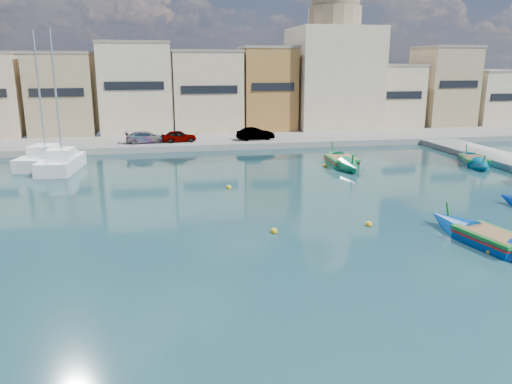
{
  "coord_description": "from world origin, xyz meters",
  "views": [
    {
      "loc": [
        -11.35,
        -20.65,
        8.45
      ],
      "look_at": [
        -6.22,
        6.0,
        1.4
      ],
      "focal_mm": 35.0,
      "sensor_mm": 36.0,
      "label": 1
    }
  ],
  "objects_px": {
    "luzzu_cyan_mid": "(474,161)",
    "luzzu_blue_south": "(492,241)",
    "luzzu_green": "(342,162)",
    "yacht_midnorth": "(68,161)",
    "church_block": "(333,63)",
    "yacht_north": "(54,157)"
  },
  "relations": [
    {
      "from": "luzzu_blue_south",
      "to": "yacht_midnorth",
      "type": "height_order",
      "value": "yacht_midnorth"
    },
    {
      "from": "luzzu_green",
      "to": "yacht_north",
      "type": "bearing_deg",
      "value": 165.28
    },
    {
      "from": "church_block",
      "to": "yacht_midnorth",
      "type": "distance_m",
      "value": 34.72
    },
    {
      "from": "luzzu_cyan_mid",
      "to": "yacht_midnorth",
      "type": "bearing_deg",
      "value": 170.47
    },
    {
      "from": "luzzu_green",
      "to": "yacht_north",
      "type": "height_order",
      "value": "yacht_north"
    },
    {
      "from": "church_block",
      "to": "luzzu_green",
      "type": "bearing_deg",
      "value": -106.71
    },
    {
      "from": "church_block",
      "to": "yacht_north",
      "type": "relative_size",
      "value": 1.61
    },
    {
      "from": "church_block",
      "to": "luzzu_cyan_mid",
      "type": "distance_m",
      "value": 24.8
    },
    {
      "from": "church_block",
      "to": "luzzu_blue_south",
      "type": "bearing_deg",
      "value": -98.53
    },
    {
      "from": "yacht_north",
      "to": "yacht_midnorth",
      "type": "distance_m",
      "value": 2.68
    },
    {
      "from": "luzzu_blue_south",
      "to": "yacht_north",
      "type": "xyz_separation_m",
      "value": [
        -24.51,
        25.98,
        0.22
      ]
    },
    {
      "from": "luzzu_cyan_mid",
      "to": "luzzu_blue_south",
      "type": "distance_m",
      "value": 21.21
    },
    {
      "from": "luzzu_blue_south",
      "to": "yacht_north",
      "type": "height_order",
      "value": "yacht_north"
    },
    {
      "from": "luzzu_green",
      "to": "yacht_north",
      "type": "distance_m",
      "value": 25.07
    },
    {
      "from": "luzzu_cyan_mid",
      "to": "yacht_north",
      "type": "height_order",
      "value": "yacht_north"
    },
    {
      "from": "church_block",
      "to": "luzzu_blue_south",
      "type": "height_order",
      "value": "church_block"
    },
    {
      "from": "church_block",
      "to": "luzzu_cyan_mid",
      "type": "bearing_deg",
      "value": -77.67
    },
    {
      "from": "luzzu_green",
      "to": "yacht_midnorth",
      "type": "xyz_separation_m",
      "value": [
        -22.73,
        4.16,
        0.19
      ]
    },
    {
      "from": "luzzu_cyan_mid",
      "to": "church_block",
      "type": "bearing_deg",
      "value": 102.33
    },
    {
      "from": "luzzu_cyan_mid",
      "to": "yacht_north",
      "type": "xyz_separation_m",
      "value": [
        -35.64,
        7.94,
        0.23
      ]
    },
    {
      "from": "luzzu_cyan_mid",
      "to": "luzzu_blue_south",
      "type": "relative_size",
      "value": 0.91
    },
    {
      "from": "church_block",
      "to": "yacht_midnorth",
      "type": "height_order",
      "value": "church_block"
    }
  ]
}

